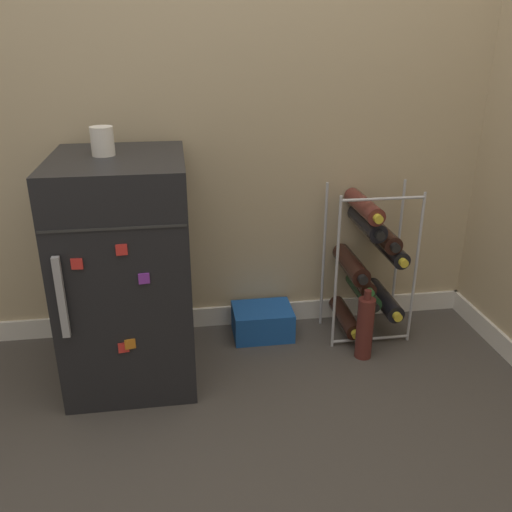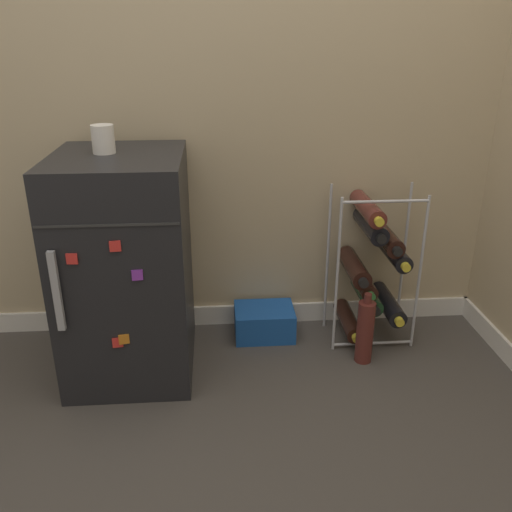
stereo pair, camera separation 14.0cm
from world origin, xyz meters
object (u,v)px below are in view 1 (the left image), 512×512
object	(u,v)px
soda_box	(263,321)
loose_bottle_floor	(365,327)
wine_rack	(367,263)
fridge_top_cup	(102,141)
mini_fridge	(127,271)

from	to	relation	value
soda_box	loose_bottle_floor	xyz separation A→B (m)	(0.38, -0.23, 0.07)
wine_rack	fridge_top_cup	xyz separation A→B (m)	(-1.03, -0.11, 0.56)
wine_rack	soda_box	world-z (taller)	wine_rack
soda_box	loose_bottle_floor	world-z (taller)	loose_bottle_floor
mini_fridge	wine_rack	size ratio (longest dim) A/B	1.28
soda_box	fridge_top_cup	bearing A→B (deg)	-165.59
mini_fridge	loose_bottle_floor	size ratio (longest dim) A/B	2.80
fridge_top_cup	loose_bottle_floor	bearing A→B (deg)	-4.85
mini_fridge	fridge_top_cup	world-z (taller)	fridge_top_cup
mini_fridge	fridge_top_cup	xyz separation A→B (m)	(-0.04, 0.03, 0.48)
soda_box	fridge_top_cup	world-z (taller)	fridge_top_cup
wine_rack	loose_bottle_floor	xyz separation A→B (m)	(-0.06, -0.19, -0.20)
wine_rack	soda_box	bearing A→B (deg)	174.39
wine_rack	fridge_top_cup	distance (m)	1.18
mini_fridge	soda_box	distance (m)	0.68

